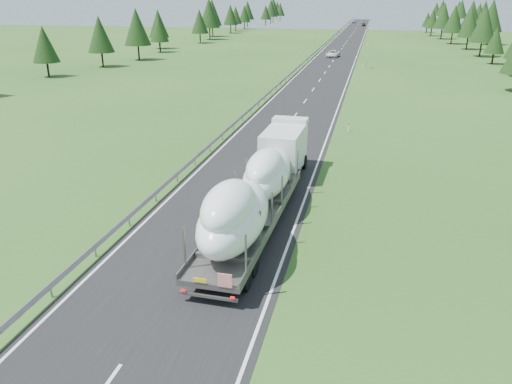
% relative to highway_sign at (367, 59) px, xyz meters
% --- Properties ---
extents(ground, '(400.00, 400.00, 0.00)m').
position_rel_highway_sign_xyz_m(ground, '(-7.20, -80.00, -1.81)').
color(ground, '#2A4F1A').
rests_on(ground, ground).
extents(road_surface, '(10.00, 400.00, 0.02)m').
position_rel_highway_sign_xyz_m(road_surface, '(-7.20, 20.00, -1.80)').
color(road_surface, black).
rests_on(road_surface, ground).
extents(guardrail, '(0.10, 400.00, 0.76)m').
position_rel_highway_sign_xyz_m(guardrail, '(-12.50, 19.94, -1.21)').
color(guardrail, slate).
rests_on(guardrail, ground).
extents(marker_posts, '(0.13, 350.08, 1.00)m').
position_rel_highway_sign_xyz_m(marker_posts, '(-0.70, 75.00, -1.27)').
color(marker_posts, silver).
rests_on(marker_posts, ground).
extents(highway_sign, '(0.08, 0.90, 2.60)m').
position_rel_highway_sign_xyz_m(highway_sign, '(0.00, 0.00, 0.00)').
color(highway_sign, slate).
rests_on(highway_sign, ground).
extents(tree_line_left, '(13.17, 315.22, 12.60)m').
position_rel_highway_sign_xyz_m(tree_line_left, '(-51.70, 48.31, 5.15)').
color(tree_line_left, black).
rests_on(tree_line_left, ground).
extents(boat_truck, '(3.44, 21.58, 4.73)m').
position_rel_highway_sign_xyz_m(boat_truck, '(-4.93, -73.40, 0.66)').
color(boat_truck, silver).
rests_on(boat_truck, ground).
extents(distant_van, '(3.03, 5.64, 1.50)m').
position_rel_highway_sign_xyz_m(distant_van, '(-7.94, 17.62, -1.06)').
color(distant_van, white).
rests_on(distant_van, ground).
extents(distant_car_dark, '(1.73, 4.17, 1.41)m').
position_rel_highway_sign_xyz_m(distant_car_dark, '(-4.45, 147.21, -1.10)').
color(distant_car_dark, black).
rests_on(distant_car_dark, ground).
extents(distant_car_blue, '(1.52, 3.96, 1.29)m').
position_rel_highway_sign_xyz_m(distant_car_blue, '(-10.28, 174.17, -1.16)').
color(distant_car_blue, '#1B204C').
rests_on(distant_car_blue, ground).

